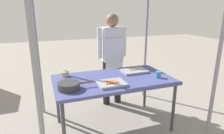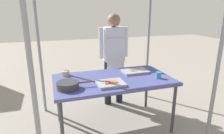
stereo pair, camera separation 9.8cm
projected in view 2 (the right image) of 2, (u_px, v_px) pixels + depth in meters
ground_plane at (113, 126)px, 2.88m from camera, size 18.00×18.00×0.00m
stall_table at (113, 82)px, 2.68m from camera, size 1.60×0.90×0.75m
tray_grilled_sausages at (111, 83)px, 2.44m from camera, size 0.35×0.28×0.05m
tray_meat_skewers at (135, 71)px, 2.92m from camera, size 0.38×0.26×0.04m
cooking_wok at (68, 85)px, 2.31m from camera, size 0.43×0.27×0.08m
condiment_bowl at (65, 73)px, 2.78m from camera, size 0.11×0.11×0.07m
drink_cup_near_edge at (159, 75)px, 2.66m from camera, size 0.08×0.08×0.09m
vendor_woman at (114, 53)px, 3.34m from camera, size 0.52×0.23×1.60m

